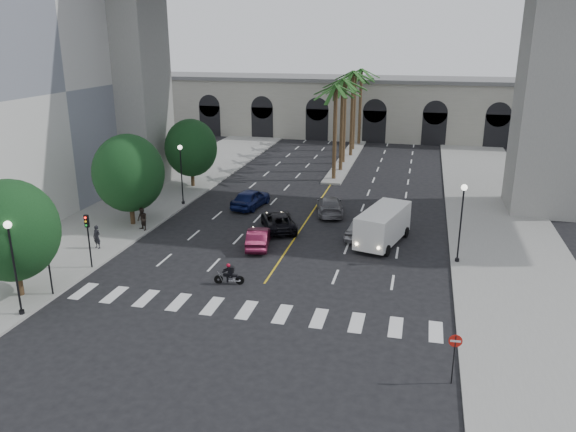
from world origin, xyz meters
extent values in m
plane|color=black|center=(0.00, 0.00, 0.00)|extent=(140.00, 140.00, 0.00)
cube|color=gray|center=(-15.00, 15.00, 0.07)|extent=(8.00, 100.00, 0.15)
cube|color=gray|center=(15.00, 15.00, 0.07)|extent=(8.00, 100.00, 0.15)
cube|color=gray|center=(0.00, 38.00, 0.10)|extent=(2.00, 24.00, 0.20)
cube|color=#B3B0A1|center=(0.00, 55.00, 4.00)|extent=(70.00, 10.00, 8.00)
cube|color=slate|center=(0.00, 55.00, 8.25)|extent=(71.00, 10.50, 0.50)
cube|color=gray|center=(18.50, 22.00, 10.40)|extent=(5.00, 6.00, 20.80)
cube|color=gray|center=(-18.50, 22.00, 10.40)|extent=(5.00, 6.00, 20.80)
cylinder|color=#47331E|center=(0.00, 28.00, 4.75)|extent=(0.40, 0.40, 9.50)
cylinder|color=#47331E|center=(0.10, 32.00, 4.90)|extent=(0.40, 0.40, 9.80)
cylinder|color=#47331E|center=(-0.20, 36.00, 4.65)|extent=(0.40, 0.40, 9.30)
cylinder|color=#47331E|center=(0.15, 40.00, 5.05)|extent=(0.40, 0.40, 10.10)
cylinder|color=#47331E|center=(-0.10, 44.00, 4.80)|extent=(0.40, 0.40, 9.60)
cylinder|color=#47331E|center=(0.20, 48.00, 4.95)|extent=(0.40, 0.40, 9.90)
cylinder|color=#382616|center=(-13.00, -3.00, 1.17)|extent=(0.36, 0.36, 2.34)
ellipsoid|color=black|center=(-13.00, -3.00, 4.03)|extent=(5.20, 5.20, 5.72)
cylinder|color=#382616|center=(-13.00, 10.00, 1.22)|extent=(0.36, 0.36, 2.45)
ellipsoid|color=black|center=(-13.00, 10.00, 4.22)|extent=(5.44, 5.44, 5.98)
cylinder|color=#382616|center=(-13.00, 22.00, 1.13)|extent=(0.36, 0.36, 2.27)
ellipsoid|color=black|center=(-13.00, 22.00, 3.91)|extent=(5.04, 5.04, 5.54)
cylinder|color=black|center=(-11.40, -5.00, 0.18)|extent=(0.28, 0.28, 0.36)
cylinder|color=black|center=(-11.40, -5.00, 2.60)|extent=(0.11, 0.11, 5.00)
sphere|color=white|center=(-11.40, -5.00, 5.15)|extent=(0.40, 0.40, 0.40)
cylinder|color=black|center=(-11.40, 16.00, 0.18)|extent=(0.28, 0.28, 0.36)
cylinder|color=black|center=(-11.40, 16.00, 2.60)|extent=(0.11, 0.11, 5.00)
sphere|color=white|center=(-11.40, 16.00, 5.15)|extent=(0.40, 0.40, 0.40)
cylinder|color=black|center=(11.40, 8.00, 0.18)|extent=(0.28, 0.28, 0.36)
cylinder|color=black|center=(11.40, 8.00, 2.60)|extent=(0.11, 0.11, 5.00)
sphere|color=white|center=(11.40, 8.00, 5.15)|extent=(0.40, 0.40, 0.40)
cylinder|color=black|center=(-11.30, -2.50, 1.75)|extent=(0.10, 0.10, 3.50)
cube|color=black|center=(-11.30, -2.50, 3.25)|extent=(0.25, 0.18, 0.80)
cylinder|color=black|center=(-11.30, 1.50, 1.75)|extent=(0.10, 0.10, 3.50)
cube|color=black|center=(-11.30, 1.50, 3.25)|extent=(0.25, 0.18, 0.80)
cylinder|color=black|center=(-2.68, 1.38, 0.27)|extent=(0.55, 0.17, 0.54)
cylinder|color=black|center=(-1.40, 1.56, 0.27)|extent=(0.55, 0.17, 0.54)
cube|color=silver|center=(-2.00, 1.47, 0.34)|extent=(0.39, 0.30, 0.23)
cube|color=black|center=(-2.13, 1.46, 0.59)|extent=(0.52, 0.27, 0.18)
cube|color=black|center=(-1.73, 1.51, 0.56)|extent=(0.43, 0.27, 0.11)
cylinder|color=black|center=(-2.49, 1.40, 0.79)|extent=(0.10, 0.49, 0.03)
cube|color=black|center=(-1.93, 1.48, 0.90)|extent=(0.28, 0.37, 0.47)
cube|color=black|center=(-1.79, 1.50, 0.95)|extent=(0.16, 0.29, 0.34)
sphere|color=#AA0B23|center=(-2.06, 1.47, 1.21)|extent=(0.23, 0.23, 0.23)
imported|color=#9B9CA0|center=(4.94, 11.65, 0.84)|extent=(2.78, 5.17, 1.67)
imported|color=#4F0F25|center=(-2.09, 7.84, 0.69)|extent=(2.23, 4.38, 1.38)
imported|color=black|center=(-1.66, 11.74, 0.68)|extent=(4.02, 5.41, 1.37)
imported|color=slate|center=(1.50, 16.59, 0.73)|extent=(3.10, 5.36, 1.46)
imported|color=#0F194A|center=(-5.46, 16.83, 0.82)|extent=(2.67, 5.06, 1.64)
cube|color=silver|center=(6.34, 10.56, 1.44)|extent=(3.69, 6.36, 2.22)
cube|color=black|center=(5.61, 7.82, 1.72)|extent=(2.06, 0.80, 0.94)
cylinder|color=black|center=(4.78, 8.79, 0.39)|extent=(0.50, 0.83, 0.78)
cylinder|color=black|center=(6.82, 8.25, 0.39)|extent=(0.50, 0.83, 0.78)
cylinder|color=black|center=(5.86, 12.87, 0.39)|extent=(0.50, 0.83, 0.78)
cylinder|color=black|center=(7.90, 12.33, 0.39)|extent=(0.50, 0.83, 0.78)
imported|color=black|center=(-12.77, 4.60, 0.97)|extent=(0.67, 0.53, 1.63)
imported|color=black|center=(-11.50, 8.78, 1.03)|extent=(1.07, 0.99, 1.76)
cylinder|color=black|center=(10.60, -5.86, 1.15)|extent=(0.05, 0.05, 2.30)
cylinder|color=red|center=(10.60, -5.86, 2.06)|extent=(0.58, 0.06, 0.58)
cube|color=silver|center=(10.60, -5.86, 2.06)|extent=(0.44, 0.05, 0.10)
camera|label=1|loc=(8.66, -27.66, 14.28)|focal=35.00mm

